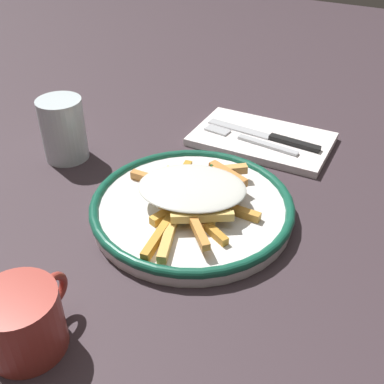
{
  "coord_description": "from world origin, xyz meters",
  "views": [
    {
      "loc": [
        -0.46,
        -0.25,
        0.41
      ],
      "look_at": [
        0.0,
        0.0,
        0.04
      ],
      "focal_mm": 43.87,
      "sensor_mm": 36.0,
      "label": 1
    }
  ],
  "objects_px": {
    "fries_heap": "(195,193)",
    "fork": "(250,140)",
    "coffee_mug": "(23,321)",
    "napkin": "(262,139)",
    "plate": "(192,207)",
    "knife": "(272,137)",
    "water_glass": "(63,129)"
  },
  "relations": [
    {
      "from": "fries_heap",
      "to": "plate",
      "type": "bearing_deg",
      "value": 97.05
    },
    {
      "from": "fries_heap",
      "to": "water_glass",
      "type": "bearing_deg",
      "value": 81.97
    },
    {
      "from": "napkin",
      "to": "knife",
      "type": "bearing_deg",
      "value": -93.15
    },
    {
      "from": "fries_heap",
      "to": "coffee_mug",
      "type": "distance_m",
      "value": 0.28
    },
    {
      "from": "fries_heap",
      "to": "coffee_mug",
      "type": "xyz_separation_m",
      "value": [
        -0.27,
        0.05,
        -0.0
      ]
    },
    {
      "from": "plate",
      "to": "water_glass",
      "type": "distance_m",
      "value": 0.27
    },
    {
      "from": "napkin",
      "to": "coffee_mug",
      "type": "height_order",
      "value": "coffee_mug"
    },
    {
      "from": "knife",
      "to": "water_glass",
      "type": "height_order",
      "value": "water_glass"
    },
    {
      "from": "fries_heap",
      "to": "water_glass",
      "type": "distance_m",
      "value": 0.27
    },
    {
      "from": "coffee_mug",
      "to": "napkin",
      "type": "bearing_deg",
      "value": -5.46
    },
    {
      "from": "fries_heap",
      "to": "coffee_mug",
      "type": "bearing_deg",
      "value": 170.52
    },
    {
      "from": "plate",
      "to": "fork",
      "type": "relative_size",
      "value": 1.61
    },
    {
      "from": "fries_heap",
      "to": "fork",
      "type": "bearing_deg",
      "value": 2.29
    },
    {
      "from": "water_glass",
      "to": "fries_heap",
      "type": "bearing_deg",
      "value": -98.03
    },
    {
      "from": "fries_heap",
      "to": "napkin",
      "type": "height_order",
      "value": "fries_heap"
    },
    {
      "from": "fork",
      "to": "knife",
      "type": "xyz_separation_m",
      "value": [
        0.03,
        -0.03,
        0.0
      ]
    },
    {
      "from": "fork",
      "to": "knife",
      "type": "distance_m",
      "value": 0.04
    },
    {
      "from": "coffee_mug",
      "to": "water_glass",
      "type": "bearing_deg",
      "value": 35.36
    },
    {
      "from": "fries_heap",
      "to": "napkin",
      "type": "bearing_deg",
      "value": -0.86
    },
    {
      "from": "fork",
      "to": "knife",
      "type": "relative_size",
      "value": 0.84
    },
    {
      "from": "plate",
      "to": "fork",
      "type": "bearing_deg",
      "value": 1.26
    },
    {
      "from": "knife",
      "to": "fork",
      "type": "bearing_deg",
      "value": 129.83
    },
    {
      "from": "coffee_mug",
      "to": "plate",
      "type": "bearing_deg",
      "value": -8.71
    },
    {
      "from": "water_glass",
      "to": "coffee_mug",
      "type": "xyz_separation_m",
      "value": [
        -0.31,
        -0.22,
        -0.02
      ]
    },
    {
      "from": "napkin",
      "to": "fork",
      "type": "xyz_separation_m",
      "value": [
        -0.03,
        0.01,
        0.01
      ]
    },
    {
      "from": "plate",
      "to": "knife",
      "type": "height_order",
      "value": "plate"
    },
    {
      "from": "fries_heap",
      "to": "fork",
      "type": "xyz_separation_m",
      "value": [
        0.21,
        0.01,
        -0.02
      ]
    },
    {
      "from": "fork",
      "to": "knife",
      "type": "height_order",
      "value": "knife"
    },
    {
      "from": "napkin",
      "to": "knife",
      "type": "height_order",
      "value": "knife"
    },
    {
      "from": "coffee_mug",
      "to": "fries_heap",
      "type": "bearing_deg",
      "value": -9.48
    },
    {
      "from": "napkin",
      "to": "fork",
      "type": "relative_size",
      "value": 1.34
    },
    {
      "from": "knife",
      "to": "water_glass",
      "type": "xyz_separation_m",
      "value": [
        -0.2,
        0.29,
        0.04
      ]
    }
  ]
}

